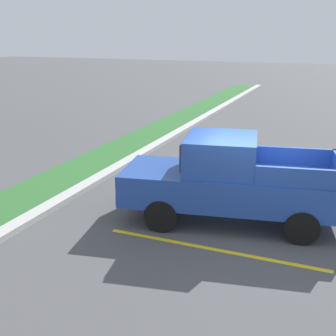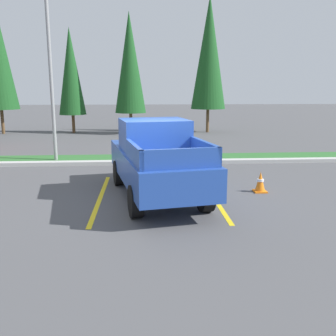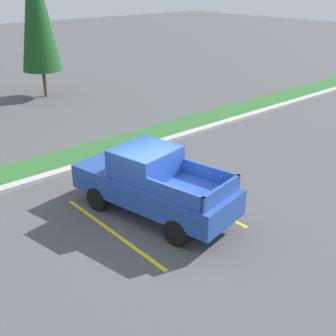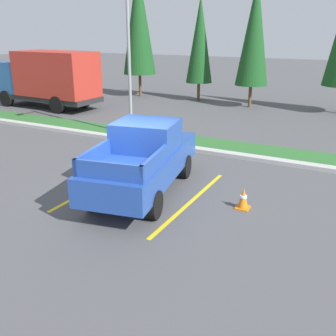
{
  "view_description": "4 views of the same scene",
  "coord_description": "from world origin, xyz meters",
  "px_view_note": "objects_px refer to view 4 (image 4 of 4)",
  "views": [
    {
      "loc": [
        -9.16,
        -1.69,
        4.36
      ],
      "look_at": [
        1.18,
        2.51,
        0.82
      ],
      "focal_mm": 45.41,
      "sensor_mm": 36.0,
      "label": 1
    },
    {
      "loc": [
        -0.17,
        -9.61,
        2.94
      ],
      "look_at": [
        0.52,
        0.55,
        0.78
      ],
      "focal_mm": 40.46,
      "sensor_mm": 36.0,
      "label": 2
    },
    {
      "loc": [
        -7.05,
        -8.58,
        6.72
      ],
      "look_at": [
        1.02,
        0.74,
        1.21
      ],
      "focal_mm": 46.21,
      "sensor_mm": 36.0,
      "label": 3
    },
    {
      "loc": [
        5.85,
        -8.78,
        4.61
      ],
      "look_at": [
        1.02,
        0.47,
        0.89
      ],
      "focal_mm": 41.69,
      "sensor_mm": 36.0,
      "label": 4
    }
  ],
  "objects_px": {
    "cypress_tree_leftmost": "(139,20)",
    "cargo_truck_distant": "(49,77)",
    "cypress_tree_left_inner": "(200,40)",
    "cypress_tree_center": "(254,32)",
    "pickup_truck_main": "(144,158)",
    "street_light": "(127,43)",
    "traffic_cone": "(243,199)"
  },
  "relations": [
    {
      "from": "pickup_truck_main",
      "to": "cypress_tree_leftmost",
      "type": "xyz_separation_m",
      "value": [
        -9.44,
        15.2,
        4.18
      ]
    },
    {
      "from": "traffic_cone",
      "to": "street_light",
      "type": "bearing_deg",
      "value": 143.95
    },
    {
      "from": "traffic_cone",
      "to": "cargo_truck_distant",
      "type": "bearing_deg",
      "value": 150.21
    },
    {
      "from": "cypress_tree_leftmost",
      "to": "cargo_truck_distant",
      "type": "bearing_deg",
      "value": -111.82
    },
    {
      "from": "cypress_tree_center",
      "to": "cargo_truck_distant",
      "type": "bearing_deg",
      "value": -151.49
    },
    {
      "from": "pickup_truck_main",
      "to": "cypress_tree_center",
      "type": "bearing_deg",
      "value": 94.33
    },
    {
      "from": "street_light",
      "to": "cypress_tree_left_inner",
      "type": "xyz_separation_m",
      "value": [
        -1.04,
        10.28,
        -0.07
      ]
    },
    {
      "from": "pickup_truck_main",
      "to": "cypress_tree_leftmost",
      "type": "distance_m",
      "value": 18.38
    },
    {
      "from": "pickup_truck_main",
      "to": "cypress_tree_left_inner",
      "type": "height_order",
      "value": "cypress_tree_left_inner"
    },
    {
      "from": "pickup_truck_main",
      "to": "cypress_tree_center",
      "type": "relative_size",
      "value": 0.72
    },
    {
      "from": "cargo_truck_distant",
      "to": "street_light",
      "type": "relative_size",
      "value": 0.99
    },
    {
      "from": "cargo_truck_distant",
      "to": "traffic_cone",
      "type": "bearing_deg",
      "value": -29.79
    },
    {
      "from": "traffic_cone",
      "to": "pickup_truck_main",
      "type": "bearing_deg",
      "value": -175.98
    },
    {
      "from": "cypress_tree_left_inner",
      "to": "traffic_cone",
      "type": "relative_size",
      "value": 11.24
    },
    {
      "from": "cypress_tree_left_inner",
      "to": "cypress_tree_center",
      "type": "xyz_separation_m",
      "value": [
        3.84,
        -0.81,
        0.51
      ]
    },
    {
      "from": "cargo_truck_distant",
      "to": "street_light",
      "type": "bearing_deg",
      "value": -23.74
    },
    {
      "from": "cypress_tree_center",
      "to": "street_light",
      "type": "bearing_deg",
      "value": -106.49
    },
    {
      "from": "cargo_truck_distant",
      "to": "cypress_tree_leftmost",
      "type": "distance_m",
      "value": 7.68
    },
    {
      "from": "cargo_truck_distant",
      "to": "cypress_tree_leftmost",
      "type": "bearing_deg",
      "value": 68.18
    },
    {
      "from": "cypress_tree_center",
      "to": "pickup_truck_main",
      "type": "bearing_deg",
      "value": -85.67
    },
    {
      "from": "pickup_truck_main",
      "to": "cypress_tree_center",
      "type": "distance_m",
      "value": 15.15
    },
    {
      "from": "cargo_truck_distant",
      "to": "cypress_tree_center",
      "type": "bearing_deg",
      "value": 28.51
    },
    {
      "from": "pickup_truck_main",
      "to": "street_light",
      "type": "xyz_separation_m",
      "value": [
        -3.92,
        5.24,
        3.0
      ]
    },
    {
      "from": "cargo_truck_distant",
      "to": "cypress_tree_leftmost",
      "type": "xyz_separation_m",
      "value": [
        2.57,
        6.41,
        3.37
      ]
    },
    {
      "from": "pickup_truck_main",
      "to": "cypress_tree_left_inner",
      "type": "relative_size",
      "value": 0.81
    },
    {
      "from": "cypress_tree_leftmost",
      "to": "street_light",
      "type": "bearing_deg",
      "value": -61.01
    },
    {
      "from": "street_light",
      "to": "cypress_tree_left_inner",
      "type": "relative_size",
      "value": 1.04
    },
    {
      "from": "street_light",
      "to": "traffic_cone",
      "type": "distance_m",
      "value": 9.33
    },
    {
      "from": "cypress_tree_leftmost",
      "to": "cypress_tree_left_inner",
      "type": "xyz_separation_m",
      "value": [
        4.48,
        0.32,
        -1.25
      ]
    },
    {
      "from": "cargo_truck_distant",
      "to": "cypress_tree_center",
      "type": "distance_m",
      "value": 12.67
    },
    {
      "from": "pickup_truck_main",
      "to": "cypress_tree_leftmost",
      "type": "relative_size",
      "value": 0.62
    },
    {
      "from": "pickup_truck_main",
      "to": "traffic_cone",
      "type": "height_order",
      "value": "pickup_truck_main"
    }
  ]
}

